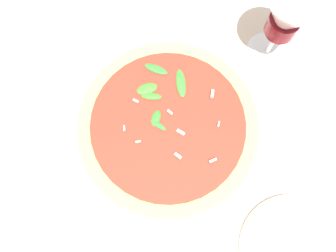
# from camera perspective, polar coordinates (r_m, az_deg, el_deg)

# --- Properties ---
(ground_plane) EXTENTS (6.00, 6.00, 0.00)m
(ground_plane) POSITION_cam_1_polar(r_m,az_deg,el_deg) (0.64, 1.21, -1.64)
(ground_plane) COLOR beige
(pizza_arugula_main) EXTENTS (0.31, 0.31, 0.05)m
(pizza_arugula_main) POSITION_cam_1_polar(r_m,az_deg,el_deg) (0.62, -0.00, -0.27)
(pizza_arugula_main) COLOR silver
(pizza_arugula_main) RESTS_ON ground_plane
(wine_glass) EXTENTS (0.09, 0.09, 0.17)m
(wine_glass) POSITION_cam_1_polar(r_m,az_deg,el_deg) (0.60, 16.88, 14.88)
(wine_glass) COLOR white
(wine_glass) RESTS_ON ground_plane
(side_plate_white) EXTENTS (0.16, 0.16, 0.02)m
(side_plate_white) POSITION_cam_1_polar(r_m,az_deg,el_deg) (0.64, 17.83, -16.74)
(side_plate_white) COLOR silver
(side_plate_white) RESTS_ON ground_plane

